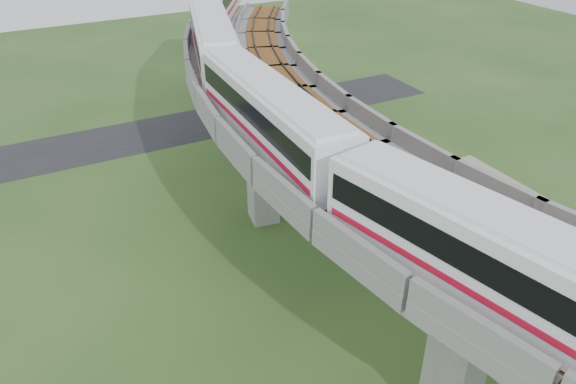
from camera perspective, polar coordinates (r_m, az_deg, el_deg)
name	(u,v)px	position (r m, az deg, el deg)	size (l,w,h in m)	color
ground	(322,301)	(36.46, 3.46, -10.99)	(160.00, 160.00, 0.00)	#2A4B1E
dirt_lot	(506,255)	(42.96, 21.23, -6.01)	(18.00, 26.00, 0.04)	gray
asphalt_road	(175,129)	(60.08, -11.45, 6.30)	(60.00, 8.00, 0.03)	#232326
viaduct	(383,162)	(33.17, 9.66, 3.02)	(19.58, 73.98, 11.40)	#99968E
metro_train	(271,71)	(37.61, -1.79, 12.22)	(15.54, 60.59, 3.64)	white
fence	(442,249)	(40.91, 15.36, -5.59)	(3.87, 38.73, 1.50)	#2D382D
tree_0	(299,119)	(55.80, 1.11, 7.41)	(2.32, 2.32, 3.16)	#382314
tree_1	(326,162)	(47.51, 3.88, 3.02)	(2.97, 2.97, 3.48)	#382314
tree_2	(370,212)	(40.73, 8.30, -1.98)	(3.03, 3.03, 3.74)	#382314
tree_3	(449,284)	(35.45, 16.08, -8.99)	(1.90, 1.90, 3.10)	#382314
car_red	(537,269)	(41.29, 23.99, -7.17)	(1.36, 3.90, 1.29)	#AF2B10
car_dark	(432,183)	(49.08, 14.40, 0.85)	(1.51, 3.73, 1.08)	black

